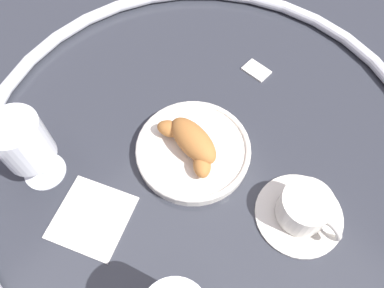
# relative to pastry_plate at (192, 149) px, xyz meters

# --- Properties ---
(ground_plane) EXTENTS (2.20, 2.20, 0.00)m
(ground_plane) POSITION_rel_pastry_plate_xyz_m (-0.00, -0.02, -0.01)
(ground_plane) COLOR #2D3038
(table_chrome_rim) EXTENTS (0.78, 0.78, 0.02)m
(table_chrome_rim) POSITION_rel_pastry_plate_xyz_m (-0.00, -0.02, -0.00)
(table_chrome_rim) COLOR silver
(table_chrome_rim) RESTS_ON ground_plane
(pastry_plate) EXTENTS (0.19, 0.19, 0.02)m
(pastry_plate) POSITION_rel_pastry_plate_xyz_m (0.00, 0.00, 0.00)
(pastry_plate) COLOR silver
(pastry_plate) RESTS_ON ground_plane
(croissant_large) EXTENTS (0.13, 0.08, 0.04)m
(croissant_large) POSITION_rel_pastry_plate_xyz_m (0.00, 0.00, 0.03)
(croissant_large) COLOR #AD6B33
(croissant_large) RESTS_ON pastry_plate
(coffee_cup_near) EXTENTS (0.14, 0.14, 0.06)m
(coffee_cup_near) POSITION_rel_pastry_plate_xyz_m (-0.20, -0.02, 0.01)
(coffee_cup_near) COLOR silver
(coffee_cup_near) RESTS_ON ground_plane
(juice_glass_left) EXTENTS (0.08, 0.08, 0.14)m
(juice_glass_left) POSITION_rel_pastry_plate_xyz_m (0.16, 0.18, 0.08)
(juice_glass_left) COLOR white
(juice_glass_left) RESTS_ON ground_plane
(sugar_packet) EXTENTS (0.05, 0.04, 0.01)m
(sugar_packet) POSITION_rel_pastry_plate_xyz_m (0.02, -0.22, -0.01)
(sugar_packet) COLOR white
(sugar_packet) RESTS_ON ground_plane
(folded_napkin) EXTENTS (0.14, 0.14, 0.01)m
(folded_napkin) POSITION_rel_pastry_plate_xyz_m (0.05, 0.19, -0.01)
(folded_napkin) COLOR silver
(folded_napkin) RESTS_ON ground_plane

